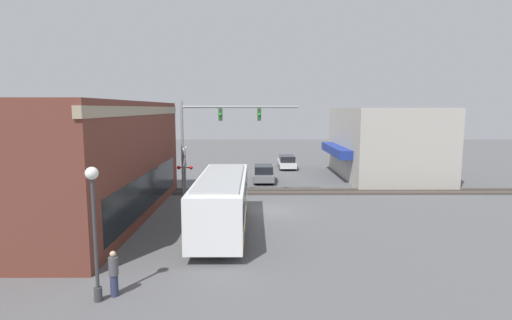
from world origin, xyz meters
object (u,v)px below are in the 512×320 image
(crossing_signal, at_px, (185,168))
(parked_car_grey, at_px, (263,174))
(streetlamp, at_px, (94,222))
(parked_car_white, at_px, (287,162))
(pedestrian_by_lamp, at_px, (114,273))
(pedestrian_at_crossing, at_px, (203,188))
(city_bus, at_px, (222,200))

(crossing_signal, height_order, parked_car_grey, crossing_signal)
(parked_car_grey, bearing_deg, streetlamp, 164.62)
(crossing_signal, relative_size, parked_car_white, 0.79)
(parked_car_grey, distance_m, pedestrian_by_lamp, 23.12)
(crossing_signal, bearing_deg, streetlamp, 178.94)
(parked_car_white, xyz_separation_m, pedestrian_at_crossing, (-15.84, 7.36, 0.25))
(pedestrian_at_crossing, bearing_deg, parked_car_white, -24.92)
(parked_car_white, relative_size, pedestrian_at_crossing, 2.68)
(crossing_signal, distance_m, parked_car_white, 17.32)
(city_bus, distance_m, streetlamp, 8.98)
(crossing_signal, relative_size, pedestrian_at_crossing, 2.12)
(city_bus, height_order, pedestrian_by_lamp, city_bus)
(crossing_signal, height_order, pedestrian_at_crossing, crossing_signal)
(pedestrian_by_lamp, bearing_deg, streetlamp, 130.85)
(streetlamp, relative_size, pedestrian_by_lamp, 2.83)
(parked_car_grey, relative_size, parked_car_white, 0.95)
(crossing_signal, bearing_deg, parked_car_white, -30.54)
(crossing_signal, xyz_separation_m, streetlamp, (-16.07, 0.30, 0.53))
(city_bus, distance_m, pedestrian_at_crossing, 7.28)
(crossing_signal, relative_size, pedestrian_by_lamp, 2.28)
(parked_car_white, distance_m, pedestrian_at_crossing, 17.46)
(crossing_signal, bearing_deg, city_bus, -157.06)
(parked_car_grey, bearing_deg, parked_car_white, -18.91)
(parked_car_white, bearing_deg, pedestrian_at_crossing, 155.08)
(crossing_signal, xyz_separation_m, parked_car_grey, (6.68, -5.96, -1.59))
(streetlamp, height_order, pedestrian_at_crossing, streetlamp)
(streetlamp, height_order, parked_car_grey, streetlamp)
(parked_car_grey, height_order, parked_car_white, parked_car_grey)
(pedestrian_by_lamp, distance_m, pedestrian_at_crossing, 14.77)
(crossing_signal, distance_m, streetlamp, 16.08)
(streetlamp, bearing_deg, crossing_signal, -1.06)
(pedestrian_at_crossing, bearing_deg, crossing_signal, 55.05)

